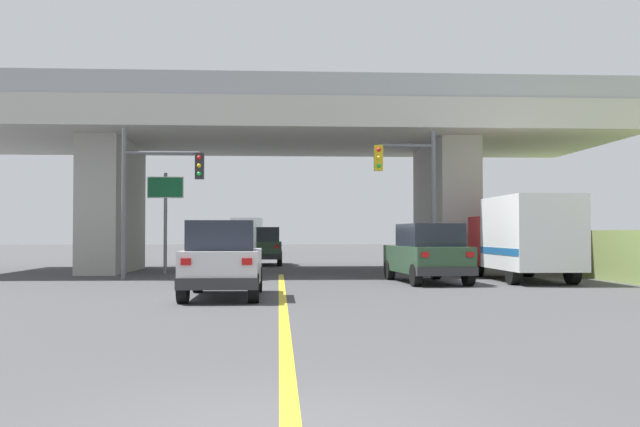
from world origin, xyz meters
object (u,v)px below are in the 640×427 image
Objects in this scene: suv_lead at (223,259)px; sedan_oncoming at (263,246)px; suv_crossing at (427,253)px; semi_truck_distant at (248,235)px; traffic_signal_farside at (151,186)px; traffic_signal_nearside at (414,184)px; box_truck at (524,237)px; highway_sign at (165,200)px.

sedan_oncoming is at bearing 88.22° from suv_lead.
suv_lead and suv_crossing have the same top height.
semi_truck_distant is at bearing 97.54° from suv_crossing.
suv_crossing is 15.93m from sedan_oncoming.
traffic_signal_farside reaches higher than semi_truck_distant.
suv_crossing and sedan_oncoming have the same top height.
sedan_oncoming is 18.59m from semi_truck_distant.
suv_crossing is 0.86× the size of traffic_signal_nearside.
sedan_oncoming is 0.68× the size of semi_truck_distant.
box_truck is (10.18, 6.20, 0.56)m from suv_lead.
traffic_signal_nearside reaches higher than suv_crossing.
traffic_signal_nearside is at bearing -76.29° from semi_truck_distant.
suv_crossing is at bearing -90.05° from traffic_signal_nearside.
suv_lead is 10.57m from traffic_signal_nearside.
box_truck is at bearing -25.11° from traffic_signal_nearside.
traffic_signal_farside is (-9.73, -0.37, -0.12)m from traffic_signal_nearside.
traffic_signal_nearside reaches higher than semi_truck_distant.
suv_lead is 12.30m from highway_sign.
suv_lead and sedan_oncoming have the same top height.
traffic_signal_farside is at bearing -106.74° from sedan_oncoming.
traffic_signal_nearside is at bearing -20.92° from highway_sign.
sedan_oncoming is (0.63, 20.20, 0.00)m from suv_lead.
suv_lead is 0.98× the size of sedan_oncoming.
highway_sign is (-9.84, 6.25, 2.07)m from suv_crossing.
suv_lead is 8.49m from suv_crossing.
suv_crossing is at bearing 39.57° from suv_lead.
semi_truck_distant is at bearing 91.43° from suv_lead.
highway_sign reaches higher than semi_truck_distant.
suv_crossing is 34.14m from semi_truck_distant.
box_truck is at bearing -22.08° from highway_sign.
semi_truck_distant is (2.21, 31.18, -1.89)m from traffic_signal_farside.
suv_crossing is 1.13× the size of highway_sign.
traffic_signal_nearside is 1.01× the size of traffic_signal_farside.
traffic_signal_nearside reaches higher than highway_sign.
sedan_oncoming is 9.62m from highway_sign.
semi_truck_distant is (-0.97, 38.71, 0.52)m from suv_lead.
box_truck is at bearing -71.07° from semi_truck_distant.
semi_truck_distant is (-1.60, 18.51, 0.51)m from sedan_oncoming.
traffic_signal_farside is (-13.36, 1.33, 1.85)m from box_truck.
suv_crossing is 3.76m from box_truck.
highway_sign is 27.19m from semi_truck_distant.
highway_sign is at bearing 142.40° from suv_crossing.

